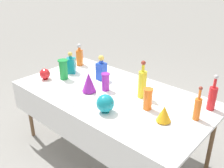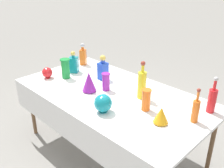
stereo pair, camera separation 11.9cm
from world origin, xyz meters
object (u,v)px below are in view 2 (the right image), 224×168
at_px(round_bowl_1, 47,73).
at_px(tall_bottle_1, 196,110).
at_px(square_decanter_1, 103,69).
at_px(square_decanter_2, 74,64).
at_px(slender_vase_1, 65,68).
at_px(round_bowl_0, 103,103).
at_px(tall_bottle_2, 212,99).
at_px(cardboard_box_behind_right, 138,100).
at_px(fluted_vase_1, 89,82).
at_px(tall_bottle_0, 142,84).
at_px(fluted_vase_0, 161,115).
at_px(cardboard_box_behind_left, 172,107).
at_px(slender_vase_2, 106,81).
at_px(slender_vase_0, 146,99).
at_px(square_decanter_0, 83,55).

bearing_deg(round_bowl_1, tall_bottle_1, 12.54).
height_order(square_decanter_1, square_decanter_2, square_decanter_1).
bearing_deg(slender_vase_1, round_bowl_0, -14.09).
height_order(tall_bottle_2, cardboard_box_behind_right, tall_bottle_2).
bearing_deg(fluted_vase_1, tall_bottle_1, 13.62).
bearing_deg(tall_bottle_0, square_decanter_1, 175.75).
relative_size(fluted_vase_0, fluted_vase_1, 0.69).
relative_size(square_decanter_1, cardboard_box_behind_left, 0.73).
bearing_deg(slender_vase_2, tall_bottle_2, 19.88).
bearing_deg(tall_bottle_1, cardboard_box_behind_left, 128.22).
relative_size(tall_bottle_1, round_bowl_0, 1.82).
relative_size(tall_bottle_1, square_decanter_1, 1.06).
bearing_deg(fluted_vase_0, cardboard_box_behind_right, 135.88).
distance_m(round_bowl_0, round_bowl_1, 1.03).
xyz_separation_m(square_decanter_1, round_bowl_0, (0.54, -0.50, -0.04)).
relative_size(square_decanter_1, fluted_vase_1, 1.36).
bearing_deg(round_bowl_0, fluted_vase_1, 156.10).
relative_size(slender_vase_0, slender_vase_2, 1.07).
bearing_deg(round_bowl_1, tall_bottle_2, 20.07).
bearing_deg(square_decanter_2, square_decanter_0, 116.39).
xyz_separation_m(fluted_vase_0, round_bowl_1, (-1.51, -0.15, -0.01)).
distance_m(tall_bottle_2, cardboard_box_behind_right, 1.61).
bearing_deg(tall_bottle_0, cardboard_box_behind_right, 130.17).
bearing_deg(fluted_vase_1, slender_vase_1, 175.10).
bearing_deg(cardboard_box_behind_right, square_decanter_2, -111.33).
xyz_separation_m(square_decanter_1, slender_vase_0, (0.79, -0.20, -0.02)).
xyz_separation_m(slender_vase_0, round_bowl_0, (-0.25, -0.30, -0.02)).
distance_m(slender_vase_1, slender_vase_2, 0.58).
height_order(square_decanter_0, round_bowl_0, square_decanter_0).
bearing_deg(fluted_vase_1, fluted_vase_0, 2.30).
bearing_deg(square_decanter_1, square_decanter_0, 164.84).
distance_m(square_decanter_2, slender_vase_2, 0.66).
bearing_deg(cardboard_box_behind_left, round_bowl_0, -85.23).
xyz_separation_m(tall_bottle_1, slender_vase_2, (-0.97, -0.11, -0.01)).
bearing_deg(square_decanter_1, fluted_vase_0, -15.89).
relative_size(fluted_vase_0, cardboard_box_behind_right, 0.26).
height_order(tall_bottle_0, tall_bottle_1, tall_bottle_0).
xyz_separation_m(square_decanter_2, cardboard_box_behind_left, (0.84, 1.03, -0.71)).
relative_size(tall_bottle_0, fluted_vase_1, 1.79).
bearing_deg(slender_vase_2, slender_vase_0, -3.03).
distance_m(tall_bottle_2, fluted_vase_1, 1.21).
height_order(tall_bottle_1, fluted_vase_0, tall_bottle_1).
xyz_separation_m(square_decanter_0, cardboard_box_behind_left, (0.97, 0.78, -0.73)).
distance_m(slender_vase_2, round_bowl_1, 0.77).
bearing_deg(slender_vase_0, square_decanter_0, 165.27).
height_order(round_bowl_0, cardboard_box_behind_left, round_bowl_0).
bearing_deg(cardboard_box_behind_left, square_decanter_1, -114.25).
distance_m(slender_vase_0, cardboard_box_behind_right, 1.49).
xyz_separation_m(tall_bottle_2, fluted_vase_0, (-0.21, -0.47, -0.05)).
xyz_separation_m(fluted_vase_0, cardboard_box_behind_right, (-1.09, 1.06, -0.69)).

